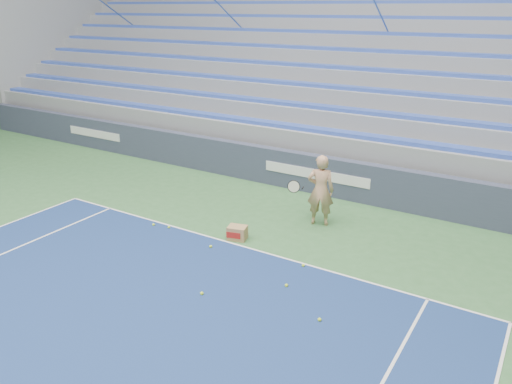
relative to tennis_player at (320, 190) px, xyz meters
The scene contains 11 objects.
sponsor_barrier 2.22m from the tennis_player, 116.44° to the left, with size 30.00×0.32×1.10m.
bleachers 7.89m from the tennis_player, 97.29° to the left, with size 31.00×9.15×7.30m.
tennis_player is the anchor object (origin of this frame).
ball_box 2.27m from the tennis_player, 124.68° to the right, with size 0.49×0.42×0.32m.
tennis_ball_0 4.12m from the tennis_player, 146.38° to the right, with size 0.07×0.07×0.07m, color #C8EE30.
tennis_ball_1 3.21m from the tennis_player, 76.28° to the right, with size 0.07×0.07×0.07m, color #C8EE30.
tennis_ball_2 4.16m from the tennis_player, 64.69° to the right, with size 0.07×0.07×0.07m, color #C8EE30.
tennis_ball_3 3.75m from the tennis_player, 143.87° to the right, with size 0.07×0.07×0.07m, color #C8EE30.
tennis_ball_4 2.39m from the tennis_player, 73.03° to the right, with size 0.07×0.07×0.07m, color #C8EE30.
tennis_ball_5 2.98m from the tennis_player, 121.03° to the right, with size 0.07×0.07×0.07m, color #C8EE30.
tennis_ball_6 4.19m from the tennis_player, 96.47° to the right, with size 0.07×0.07×0.07m, color #C8EE30.
Camera 1 is at (5.58, 3.59, 5.02)m, focal length 35.00 mm.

